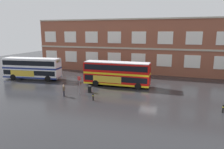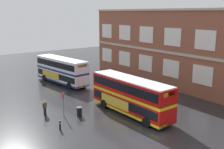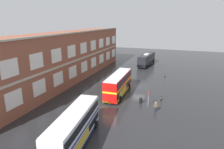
{
  "view_description": "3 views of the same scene",
  "coord_description": "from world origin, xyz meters",
  "px_view_note": "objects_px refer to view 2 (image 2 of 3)",
  "views": [
    {
      "loc": [
        4.23,
        -29.65,
        8.99
      ],
      "look_at": [
        -6.6,
        2.73,
        1.95
      ],
      "focal_mm": 33.43,
      "sensor_mm": 36.0,
      "label": 1
    },
    {
      "loc": [
        16.24,
        -15.8,
        11.15
      ],
      "look_at": [
        -8.7,
        2.47,
        4.07
      ],
      "focal_mm": 43.49,
      "sensor_mm": 36.0,
      "label": 2
    },
    {
      "loc": [
        -40.08,
        -8.0,
        14.13
      ],
      "look_at": [
        -6.72,
        3.99,
        4.18
      ],
      "focal_mm": 31.08,
      "sensor_mm": 36.0,
      "label": 3
    }
  ],
  "objects_px": {
    "bus_stand_flag": "(63,102)",
    "safety_bollard_west": "(60,125)",
    "double_decker_near": "(62,70)",
    "double_decker_middle": "(131,95)",
    "station_litter_bin": "(79,112)",
    "waiting_passenger": "(45,107)"
  },
  "relations": [
    {
      "from": "waiting_passenger",
      "to": "station_litter_bin",
      "type": "relative_size",
      "value": 1.65
    },
    {
      "from": "double_decker_near",
      "to": "safety_bollard_west",
      "type": "relative_size",
      "value": 11.83
    },
    {
      "from": "waiting_passenger",
      "to": "station_litter_bin",
      "type": "height_order",
      "value": "waiting_passenger"
    },
    {
      "from": "waiting_passenger",
      "to": "station_litter_bin",
      "type": "distance_m",
      "value": 3.94
    },
    {
      "from": "safety_bollard_west",
      "to": "double_decker_near",
      "type": "bearing_deg",
      "value": 153.37
    },
    {
      "from": "station_litter_bin",
      "to": "double_decker_near",
      "type": "bearing_deg",
      "value": 161.15
    },
    {
      "from": "station_litter_bin",
      "to": "waiting_passenger",
      "type": "bearing_deg",
      "value": -132.55
    },
    {
      "from": "double_decker_near",
      "to": "double_decker_middle",
      "type": "relative_size",
      "value": 1.02
    },
    {
      "from": "double_decker_middle",
      "to": "waiting_passenger",
      "type": "height_order",
      "value": "double_decker_middle"
    },
    {
      "from": "bus_stand_flag",
      "to": "safety_bollard_west",
      "type": "relative_size",
      "value": 2.84
    },
    {
      "from": "waiting_passenger",
      "to": "bus_stand_flag",
      "type": "bearing_deg",
      "value": 40.47
    },
    {
      "from": "waiting_passenger",
      "to": "safety_bollard_west",
      "type": "distance_m",
      "value": 4.7
    },
    {
      "from": "station_litter_bin",
      "to": "bus_stand_flag",
      "type": "bearing_deg",
      "value": -123.34
    },
    {
      "from": "waiting_passenger",
      "to": "safety_bollard_west",
      "type": "xyz_separation_m",
      "value": [
        4.66,
        -0.4,
        -0.44
      ]
    },
    {
      "from": "double_decker_near",
      "to": "station_litter_bin",
      "type": "height_order",
      "value": "double_decker_near"
    },
    {
      "from": "station_litter_bin",
      "to": "safety_bollard_west",
      "type": "height_order",
      "value": "station_litter_bin"
    },
    {
      "from": "double_decker_near",
      "to": "double_decker_middle",
      "type": "xyz_separation_m",
      "value": [
        16.96,
        0.18,
        0.0
      ]
    },
    {
      "from": "waiting_passenger",
      "to": "double_decker_middle",
      "type": "bearing_deg",
      "value": 55.88
    },
    {
      "from": "double_decker_middle",
      "to": "station_litter_bin",
      "type": "xyz_separation_m",
      "value": [
        -2.72,
        -5.04,
        -1.63
      ]
    },
    {
      "from": "station_litter_bin",
      "to": "safety_bollard_west",
      "type": "relative_size",
      "value": 1.08
    },
    {
      "from": "double_decker_middle",
      "to": "safety_bollard_west",
      "type": "distance_m",
      "value": 8.52
    },
    {
      "from": "double_decker_near",
      "to": "station_litter_bin",
      "type": "xyz_separation_m",
      "value": [
        14.23,
        -4.86,
        -1.63
      ]
    }
  ]
}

